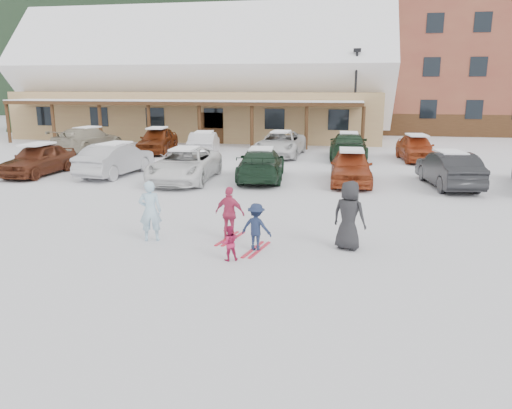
% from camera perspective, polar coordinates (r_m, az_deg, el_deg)
% --- Properties ---
extents(ground, '(160.00, 160.00, 0.00)m').
position_cam_1_polar(ground, '(12.84, -2.13, -5.32)').
color(ground, silver).
rests_on(ground, ground).
extents(day_lodge, '(29.12, 12.50, 10.38)m').
position_cam_1_polar(day_lodge, '(41.48, -6.11, 13.21)').
color(day_lodge, tan).
rests_on(day_lodge, ground).
extents(alpine_hotel, '(31.48, 14.01, 21.48)m').
position_cam_1_polar(alpine_hotel, '(51.38, 24.59, 17.40)').
color(alpine_hotel, brown).
rests_on(alpine_hotel, ground).
extents(lamp_post, '(0.50, 0.25, 6.51)m').
position_cam_1_polar(lamp_post, '(35.53, 11.29, 12.52)').
color(lamp_post, black).
rests_on(lamp_post, ground).
extents(conifer_0, '(4.40, 4.40, 10.20)m').
position_cam_1_polar(conifer_0, '(50.74, -24.81, 14.10)').
color(conifer_0, black).
rests_on(conifer_0, ground).
extents(conifer_2, '(5.28, 5.28, 12.24)m').
position_cam_1_polar(conifer_2, '(63.04, -21.62, 15.09)').
color(conifer_2, black).
rests_on(conifer_2, ground).
extents(conifer_3, '(3.96, 3.96, 9.18)m').
position_cam_1_polar(conifer_3, '(55.96, 14.24, 14.16)').
color(conifer_3, black).
rests_on(conifer_3, ground).
extents(adult_skier, '(0.70, 0.56, 1.66)m').
position_cam_1_polar(adult_skier, '(13.74, -12.00, -0.73)').
color(adult_skier, '#A4CCE2').
rests_on(adult_skier, ground).
extents(toddler_red, '(0.52, 0.48, 0.87)m').
position_cam_1_polar(toddler_red, '(12.05, -3.10, -4.43)').
color(toddler_red, '#AE1D49').
rests_on(toddler_red, ground).
extents(child_navy, '(0.87, 0.61, 1.24)m').
position_cam_1_polar(child_navy, '(12.70, 0.03, -2.60)').
color(child_navy, '#192543').
rests_on(child_navy, ground).
extents(skis_child_navy, '(0.48, 1.41, 0.03)m').
position_cam_1_polar(skis_child_navy, '(12.88, 0.03, -5.17)').
color(skis_child_navy, red).
rests_on(skis_child_navy, ground).
extents(child_magenta, '(0.92, 0.54, 1.47)m').
position_cam_1_polar(child_magenta, '(13.60, -3.01, -1.01)').
color(child_magenta, '#C7365F').
rests_on(child_magenta, ground).
extents(skis_child_magenta, '(0.50, 1.41, 0.03)m').
position_cam_1_polar(skis_child_magenta, '(13.80, -2.97, -3.91)').
color(skis_child_magenta, red).
rests_on(skis_child_magenta, ground).
extents(bystander_dark, '(1.03, 0.88, 1.80)m').
position_cam_1_polar(bystander_dark, '(12.95, 10.59, -1.23)').
color(bystander_dark, black).
rests_on(bystander_dark, ground).
extents(parked_car_0, '(1.87, 4.35, 1.46)m').
position_cam_1_polar(parked_car_0, '(25.55, -23.60, 4.74)').
color(parked_car_0, '#592817').
rests_on(parked_car_0, ground).
extents(parked_car_1, '(2.15, 4.72, 1.50)m').
position_cam_1_polar(parked_car_1, '(24.26, -15.75, 5.00)').
color(parked_car_1, '#A8A8AD').
rests_on(parked_car_1, ground).
extents(parked_car_2, '(2.60, 5.29, 1.44)m').
position_cam_1_polar(parked_car_2, '(22.15, -8.11, 4.52)').
color(parked_car_2, white).
rests_on(parked_car_2, ground).
extents(parked_car_3, '(2.41, 4.98, 1.40)m').
position_cam_1_polar(parked_car_3, '(22.19, 0.60, 4.61)').
color(parked_car_3, '#18301F').
rests_on(parked_car_3, ground).
extents(parked_car_4, '(1.81, 4.30, 1.45)m').
position_cam_1_polar(parked_car_4, '(21.75, 10.80, 4.26)').
color(parked_car_4, '#9D3E1E').
rests_on(parked_car_4, ground).
extents(parked_car_5, '(2.18, 4.63, 1.47)m').
position_cam_1_polar(parked_car_5, '(22.13, 21.17, 3.76)').
color(parked_car_5, black).
rests_on(parked_car_5, ground).
extents(parked_car_7, '(2.98, 5.59, 1.54)m').
position_cam_1_polar(parked_car_7, '(33.34, -18.63, 7.05)').
color(parked_car_7, '#A0967E').
rests_on(parked_car_7, ground).
extents(parked_car_8, '(2.33, 4.74, 1.56)m').
position_cam_1_polar(parked_car_8, '(31.68, -11.20, 7.20)').
color(parked_car_8, '#61250E').
rests_on(parked_car_8, ground).
extents(parked_car_9, '(2.13, 4.42, 1.40)m').
position_cam_1_polar(parked_car_9, '(30.26, -5.94, 6.94)').
color(parked_car_9, silver).
rests_on(parked_car_9, ground).
extents(parked_car_10, '(2.69, 5.38, 1.46)m').
position_cam_1_polar(parked_car_10, '(29.69, 2.83, 6.94)').
color(parked_car_10, silver).
rests_on(parked_car_10, ground).
extents(parked_car_11, '(2.19, 5.18, 1.49)m').
position_cam_1_polar(parked_car_11, '(29.04, 10.50, 6.61)').
color(parked_car_11, '#1C3622').
rests_on(parked_car_11, ground).
extents(parked_car_12, '(2.11, 4.36, 1.44)m').
position_cam_1_polar(parked_car_12, '(29.28, 17.82, 6.19)').
color(parked_car_12, '#A63F1B').
rests_on(parked_car_12, ground).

